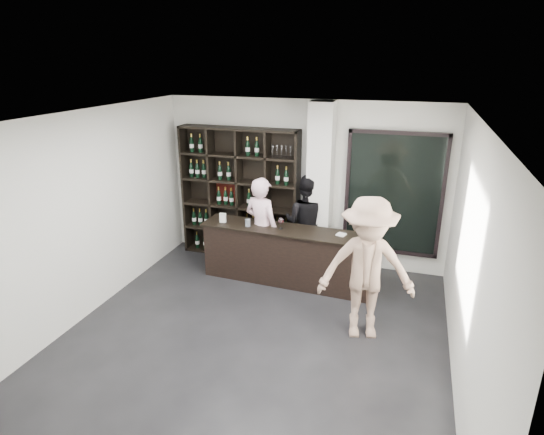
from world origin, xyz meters
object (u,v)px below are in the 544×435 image
(wine_shelf, at_px, (240,194))
(customer, at_px, (367,269))
(tasting_counter, at_px, (287,256))
(taster_pink, at_px, (262,228))
(taster_black, at_px, (306,222))

(wine_shelf, xyz_separation_m, customer, (2.53, -1.97, -0.23))
(tasting_counter, bearing_deg, taster_pink, 170.92)
(wine_shelf, bearing_deg, customer, -37.86)
(wine_shelf, height_order, taster_pink, wine_shelf)
(wine_shelf, bearing_deg, taster_black, -7.24)
(wine_shelf, distance_m, customer, 3.21)
(taster_pink, bearing_deg, customer, 165.15)
(taster_black, bearing_deg, wine_shelf, -1.12)
(wine_shelf, distance_m, taster_black, 1.36)
(taster_pink, relative_size, taster_black, 1.02)
(tasting_counter, bearing_deg, customer, -36.77)
(wine_shelf, distance_m, tasting_counter, 1.58)
(taster_pink, xyz_separation_m, customer, (1.87, -1.25, 0.10))
(taster_black, bearing_deg, tasting_counter, 82.26)
(taster_pink, distance_m, taster_black, 0.84)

